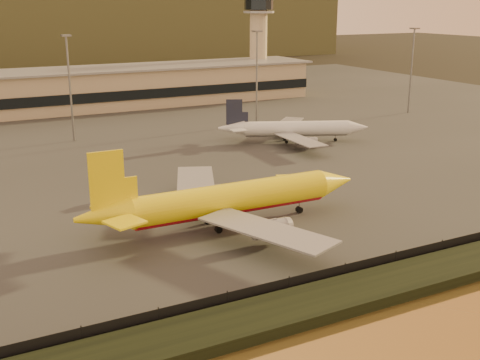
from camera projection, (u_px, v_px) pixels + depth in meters
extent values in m
plane|color=black|center=(276.00, 248.00, 83.87)|extent=(900.00, 900.00, 0.00)
cube|color=black|center=(352.00, 294.00, 69.21)|extent=(320.00, 7.00, 1.40)
cube|color=#2D2D2D|center=(99.00, 127.00, 164.65)|extent=(320.00, 220.00, 0.20)
cube|color=black|center=(331.00, 276.00, 72.44)|extent=(300.00, 0.05, 2.20)
cube|color=tan|center=(73.00, 91.00, 188.42)|extent=(160.00, 22.00, 12.00)
cube|color=black|center=(81.00, 99.00, 179.18)|extent=(160.00, 0.60, 3.00)
cube|color=gray|center=(71.00, 70.00, 186.63)|extent=(164.00, 24.00, 0.60)
cylinder|color=tan|center=(258.00, 52.00, 221.88)|extent=(6.40, 6.40, 30.00)
cylinder|color=black|center=(259.00, 5.00, 217.10)|extent=(10.40, 10.40, 3.50)
cylinder|color=gray|center=(259.00, 12.00, 217.83)|extent=(11.20, 11.20, 0.80)
cylinder|color=slate|center=(70.00, 90.00, 143.87)|extent=(0.50, 0.50, 25.00)
cube|color=slate|center=(66.00, 36.00, 140.25)|extent=(2.20, 2.20, 0.40)
cylinder|color=slate|center=(257.00, 79.00, 164.26)|extent=(0.50, 0.50, 25.00)
cube|color=slate|center=(257.00, 31.00, 160.64)|extent=(2.20, 2.20, 0.40)
cylinder|color=slate|center=(411.00, 72.00, 181.24)|extent=(0.50, 0.50, 25.00)
cube|color=slate|center=(415.00, 28.00, 177.62)|extent=(2.20, 2.20, 0.40)
cylinder|color=yellow|center=(232.00, 198.00, 90.91)|extent=(31.68, 4.86, 4.57)
cylinder|color=#B50A15|center=(232.00, 203.00, 91.14)|extent=(30.80, 3.84, 3.57)
cone|color=yellow|center=(335.00, 181.00, 99.11)|extent=(6.19, 4.63, 4.57)
cone|color=yellow|center=(103.00, 216.00, 82.23)|extent=(7.95, 4.64, 4.57)
cube|color=yellow|center=(107.00, 180.00, 81.18)|extent=(4.84, 0.41, 8.00)
cube|color=yellow|center=(106.00, 202.00, 86.80)|extent=(5.55, 5.51, 0.27)
cube|color=yellow|center=(125.00, 222.00, 78.99)|extent=(5.50, 5.46, 0.27)
cube|color=gray|center=(196.00, 183.00, 101.16)|extent=(13.26, 20.63, 0.27)
cylinder|color=gray|center=(215.00, 193.00, 99.94)|extent=(5.30, 2.56, 2.51)
cube|color=gray|center=(267.00, 230.00, 80.35)|extent=(12.97, 20.66, 0.27)
cylinder|color=gray|center=(270.00, 229.00, 84.20)|extent=(5.30, 2.56, 2.51)
cylinder|color=black|center=(299.00, 210.00, 97.25)|extent=(1.01, 0.81, 1.01)
cylinder|color=slate|center=(299.00, 207.00, 97.10)|extent=(0.18, 0.18, 2.06)
cylinder|color=black|center=(218.00, 229.00, 88.82)|extent=(1.01, 0.81, 1.01)
cylinder|color=slate|center=(218.00, 226.00, 88.67)|extent=(0.18, 0.18, 2.06)
cylinder|color=black|center=(207.00, 221.00, 92.33)|extent=(1.01, 0.81, 1.01)
cylinder|color=slate|center=(207.00, 218.00, 92.18)|extent=(0.18, 0.18, 2.06)
cylinder|color=silver|center=(297.00, 128.00, 145.63)|extent=(24.64, 13.37, 3.52)
cylinder|color=gray|center=(296.00, 131.00, 145.81)|extent=(23.69, 12.38, 2.75)
cone|color=silver|center=(358.00, 127.00, 146.61)|extent=(5.93, 5.20, 3.52)
cone|color=silver|center=(231.00, 128.00, 144.54)|extent=(7.22, 5.76, 3.52)
cube|color=#1C1F32|center=(234.00, 112.00, 143.48)|extent=(3.66, 1.81, 6.16)
cube|color=silver|center=(236.00, 124.00, 147.92)|extent=(4.85, 4.84, 0.21)
cube|color=silver|center=(238.00, 130.00, 141.19)|extent=(3.83, 3.67, 0.21)
cube|color=gray|center=(288.00, 123.00, 155.02)|extent=(14.77, 14.61, 0.21)
cylinder|color=gray|center=(296.00, 129.00, 153.14)|extent=(4.65, 3.47, 1.94)
cube|color=gray|center=(300.00, 140.00, 136.51)|extent=(5.37, 15.97, 0.21)
cylinder|color=gray|center=(306.00, 141.00, 139.17)|extent=(4.65, 3.47, 1.94)
cylinder|color=black|center=(335.00, 140.00, 147.10)|extent=(0.96, 0.87, 0.77)
cylinder|color=slate|center=(335.00, 138.00, 146.99)|extent=(0.19, 0.19, 1.58)
cylinder|color=black|center=(286.00, 142.00, 144.79)|extent=(0.96, 0.87, 0.77)
cylinder|color=slate|center=(286.00, 140.00, 144.68)|extent=(0.19, 0.19, 1.58)
cylinder|color=black|center=(285.00, 139.00, 147.82)|extent=(0.96, 0.87, 0.77)
cylinder|color=slate|center=(285.00, 137.00, 147.71)|extent=(0.19, 0.19, 1.58)
cube|color=yellow|center=(286.00, 180.00, 112.67)|extent=(3.83, 2.67, 1.58)
cube|color=silver|center=(107.00, 198.00, 101.74)|extent=(4.39, 3.25, 1.80)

